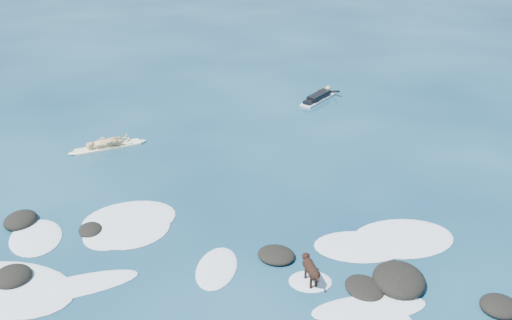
{
  "coord_description": "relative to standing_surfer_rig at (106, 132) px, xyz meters",
  "views": [
    {
      "loc": [
        1.14,
        -12.61,
        9.09
      ],
      "look_at": [
        0.63,
        4.0,
        0.9
      ],
      "focal_mm": 40.0,
      "sensor_mm": 36.0,
      "label": 1
    }
  ],
  "objects": [
    {
      "name": "ground",
      "position": [
        5.04,
        -6.67,
        -0.66
      ],
      "size": [
        160.0,
        160.0,
        0.0
      ],
      "primitive_type": "plane",
      "color": "#0A2642",
      "rests_on": "ground"
    },
    {
      "name": "reef_rocks",
      "position": [
        3.94,
        -8.35,
        -0.56
      ],
      "size": [
        13.78,
        7.0,
        0.49
      ],
      "color": "black",
      "rests_on": "ground"
    },
    {
      "name": "breaking_foam",
      "position": [
        4.16,
        -6.85,
        -0.65
      ],
      "size": [
        13.86,
        7.07,
        0.12
      ],
      "color": "white",
      "rests_on": "ground"
    },
    {
      "name": "standing_surfer_rig",
      "position": [
        0.0,
        0.0,
        0.0
      ],
      "size": [
        2.73,
        1.55,
        1.66
      ],
      "rotation": [
        0.0,
        0.0,
        0.46
      ],
      "color": "#FFFCCB",
      "rests_on": "ground"
    },
    {
      "name": "paddling_surfer_rig",
      "position": [
        8.31,
        5.49,
        -0.5
      ],
      "size": [
        1.9,
        2.38,
        0.46
      ],
      "rotation": [
        0.0,
        0.0,
        0.97
      ],
      "color": "white",
      "rests_on": "ground"
    },
    {
      "name": "dog",
      "position": [
        7.18,
        -7.79,
        -0.2
      ],
      "size": [
        0.48,
        1.07,
        0.69
      ],
      "rotation": [
        0.0,
        0.0,
        1.87
      ],
      "color": "black",
      "rests_on": "ground"
    }
  ]
}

